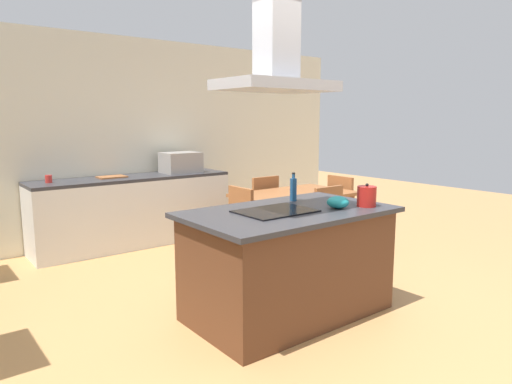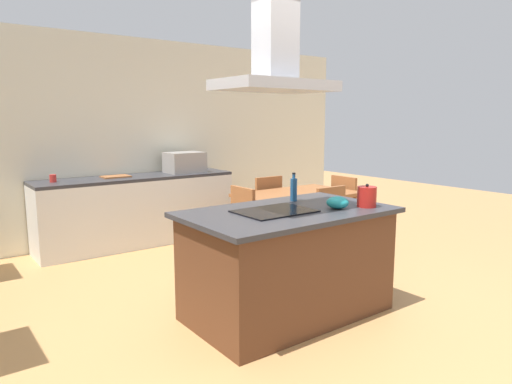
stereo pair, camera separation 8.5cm
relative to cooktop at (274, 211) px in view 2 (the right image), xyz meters
The scene contains 17 objects.
ground 1.76m from the cooktop, 84.47° to the left, with size 16.00×16.00×0.00m, color tan.
wall_back 3.28m from the cooktop, 87.44° to the left, with size 7.20×0.10×2.70m, color silver.
kitchen_island 0.48m from the cooktop, ahead, with size 1.72×1.03×0.90m.
cooktop is the anchor object (origin of this frame).
tea_kettle 0.83m from the cooktop, 21.04° to the right, with size 0.21×0.16×0.20m.
olive_oil_bottle 0.55m from the cooktop, 32.23° to the left, with size 0.06×0.06×0.26m.
mixing_bowl 0.55m from the cooktop, 21.78° to the right, with size 0.19×0.19×0.10m, color teal.
back_counter 2.92m from the cooktop, 89.55° to the left, with size 2.56×0.62×0.90m.
countertop_microwave 2.97m from the cooktop, 75.85° to the left, with size 0.50×0.38×0.28m, color #9E9993.
coffee_mug_red 3.08m from the cooktop, 108.72° to the left, with size 0.08×0.08×0.09m, color red.
cutting_board 2.94m from the cooktop, 94.55° to the left, with size 0.34×0.24×0.02m, color #995B33.
dining_table 1.94m from the cooktop, 42.73° to the left, with size 1.40×0.90×0.75m.
chair_at_left_end 1.45m from the cooktop, 69.17° to the left, with size 0.42×0.42×0.89m.
chair_facing_back_wall 2.46m from the cooktop, 54.37° to the left, with size 0.42×0.42×0.89m.
chair_at_right_end 2.70m from the cooktop, 29.27° to the left, with size 0.42×0.42×0.89m.
chair_facing_island 1.60m from the cooktop, 24.35° to the left, with size 0.42×0.42×0.89m.
range_hood 1.20m from the cooktop, ahead, with size 0.90×0.55×0.78m.
Camera 2 is at (-2.43, -2.83, 1.64)m, focal length 32.52 mm.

